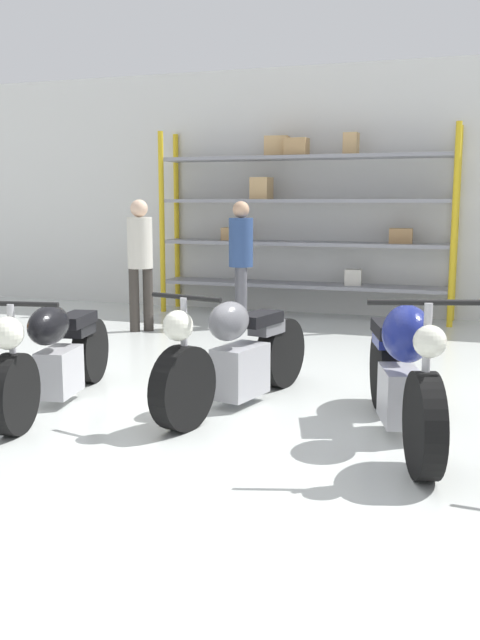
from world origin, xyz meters
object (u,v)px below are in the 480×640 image
Objects in this scene: motorcycle_black at (55,355)px; motorcycle_grey at (236,357)px; person_browsing at (140,254)px; person_near_rack at (241,254)px; shelving_rack at (302,216)px; motorcycle_blue at (402,372)px.

motorcycle_grey reaches higher than motorcycle_black.
person_browsing is 1.33m from person_near_rack.
motorcycle_black is 4.08m from person_near_rack.
motorcycle_black is at bearing 158.59° from person_browsing.
shelving_rack reaches higher than motorcycle_grey.
shelving_rack reaches higher than motorcycle_black.
motorcycle_blue is (1.99, -5.13, -0.98)m from shelving_rack.
shelving_rack is 4.90m from motorcycle_grey.
motorcycle_blue reaches higher than motorcycle_grey.
person_browsing is (-2.28, 2.85, 0.58)m from motorcycle_grey.
person_browsing reaches higher than motorcycle_blue.
shelving_rack is 2.57× the size of person_near_rack.
motorcycle_black is at bearing -98.66° from shelving_rack.
shelving_rack is at bearing -77.39° from person_browsing.
person_near_rack is at bearing -163.97° from motorcycle_blue.
motorcycle_blue is 1.24× the size of person_browsing.
person_browsing is 1.01× the size of person_near_rack.
person_browsing is at bearing -148.14° from motorcycle_blue.
motorcycle_grey is at bearing 79.26° from person_near_rack.
person_browsing is at bearing -131.30° from shelving_rack.
motorcycle_grey is 3.80m from person_near_rack.
motorcycle_black is 1.02× the size of motorcycle_grey.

